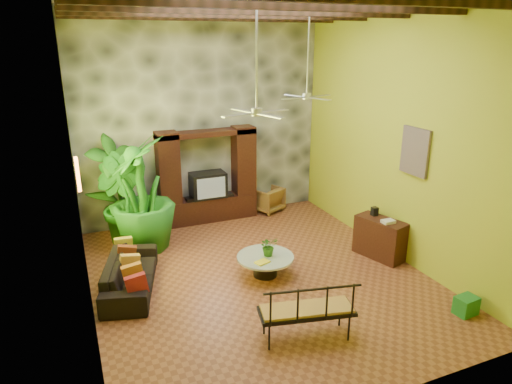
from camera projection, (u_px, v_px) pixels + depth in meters
name	position (u px, v px, depth m)	size (l,w,h in m)	color
ground	(258.00, 276.00, 8.74)	(7.00, 7.00, 0.00)	brown
back_wall	(201.00, 118.00, 11.00)	(6.00, 0.02, 5.00)	#ADB92A
left_wall	(75.00, 166.00, 6.84)	(0.02, 7.00, 5.00)	#ADB92A
right_wall	(397.00, 135.00, 9.06)	(0.02, 7.00, 5.00)	#ADB92A
stone_accent_wall	(202.00, 119.00, 10.95)	(5.98, 0.10, 4.98)	#373B3F
ceiling_beams	(258.00, 8.00, 7.22)	(5.95, 5.36, 0.22)	#311B0F
entertainment_center	(208.00, 183.00, 11.17)	(2.40, 0.55, 2.30)	black
ceiling_fan_front	(257.00, 99.00, 7.24)	(1.28, 1.28, 1.86)	silver
ceiling_fan_back	(307.00, 86.00, 9.30)	(1.28, 1.28, 1.86)	silver
wall_art_mask	(78.00, 174.00, 7.85)	(0.06, 0.32, 0.55)	orange
wall_art_painting	(415.00, 152.00, 8.58)	(0.06, 0.70, 0.90)	#264A8C
sofa	(130.00, 274.00, 8.21)	(2.02, 0.79, 0.59)	black
wicker_armchair	(267.00, 199.00, 11.99)	(0.69, 0.71, 0.64)	olive
tall_plant_a	(117.00, 187.00, 10.19)	(1.23, 0.84, 2.34)	#25671B
tall_plant_b	(121.00, 203.00, 9.64)	(1.13, 0.91, 2.05)	#185C18
tall_plant_c	(141.00, 194.00, 9.55)	(1.38, 1.38, 2.46)	#1E651A
coffee_table	(265.00, 263.00, 8.69)	(1.09, 1.09, 0.40)	black
centerpiece_plant	(269.00, 246.00, 8.63)	(0.34, 0.29, 0.38)	#295F19
yellow_tray	(262.00, 262.00, 8.39)	(0.26, 0.18, 0.03)	gold
iron_bench	(309.00, 309.00, 6.70)	(1.50, 0.82, 0.57)	black
side_console	(380.00, 238.00, 9.40)	(0.47, 1.03, 0.83)	#362011
green_bin	(466.00, 305.00, 7.48)	(0.35, 0.27, 0.31)	#1B6832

